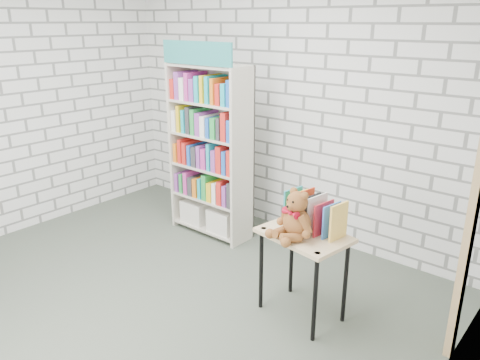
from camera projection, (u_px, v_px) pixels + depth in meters
The scene contains 7 objects.
ground at pixel (149, 298), 4.07m from camera, with size 4.50×4.50×0.00m, color #454D41.
room_shell at pixel (134, 92), 3.49m from camera, with size 4.52×4.02×2.81m.
bookshelf at pixel (211, 150), 5.06m from camera, with size 0.94×0.36×2.10m.
display_table at pixel (304, 245), 3.66m from camera, with size 0.74×0.57×0.73m.
table_books at pixel (314, 213), 3.65m from camera, with size 0.50×0.28×0.28m.
teddy_bear at pixel (295, 219), 3.52m from camera, with size 0.34×0.34×0.38m.
door_trim at pixel (472, 221), 3.07m from camera, with size 0.05×0.12×2.10m, color tan.
Camera 1 is at (2.87, -2.19, 2.30)m, focal length 35.00 mm.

